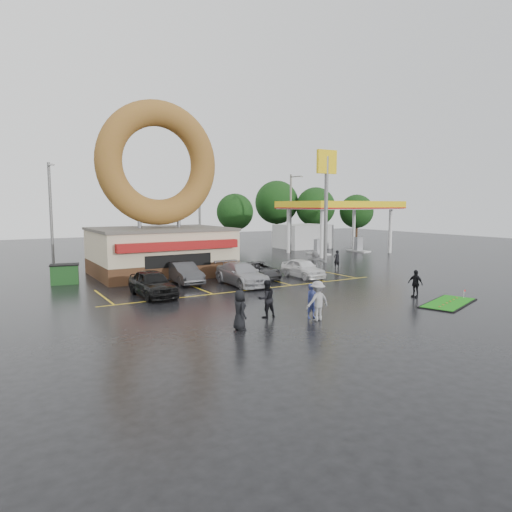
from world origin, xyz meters
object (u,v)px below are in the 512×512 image
car_grey (259,270)px  streetlight_left (51,213)px  streetlight_right (291,211)px  car_black (152,283)px  car_dgrey (184,273)px  person_blue (312,301)px  person_cameraman (415,284)px  car_silver (242,274)px  dumpster (65,274)px  donut_shop (160,218)px  car_white (303,268)px  putting_green (448,303)px  shell_sign (326,185)px  gas_station (323,220)px  streetlight_mid (200,212)px

car_grey → streetlight_left: bearing=139.7°
streetlight_right → car_black: (-22.41, -17.28, -3.99)m
car_dgrey → streetlight_right: bearing=37.9°
person_blue → person_cameraman: 8.46m
car_silver → dumpster: size_ratio=2.89×
donut_shop → car_white: bearing=-40.1°
car_black → putting_green: car_black is taller
car_black → person_cameraman: bearing=-33.2°
shell_sign → donut_shop: bearing=176.5°
streetlight_right → shell_sign: bearing=-106.8°
car_grey → person_blue: bearing=-103.7°
person_cameraman → gas_station: bearing=146.5°
streetlight_right → dumpster: size_ratio=5.00×
streetlight_mid → car_dgrey: streetlight_mid is taller
gas_station → car_white: 21.15m
donut_shop → shell_sign: donut_shop is taller
streetlight_right → car_dgrey: 23.94m
shell_sign → dumpster: bearing=179.7°
car_dgrey → person_blue: person_blue is taller
car_grey → person_cameraman: (4.43, -10.65, 0.19)m
gas_station → person_cameraman: (-13.03, -24.59, -2.88)m
car_black → streetlight_mid: bearing=55.9°
shell_sign → streetlight_right: size_ratio=1.18×
donut_shop → car_grey: size_ratio=2.99×
donut_shop → person_cameraman: donut_shop is taller
shell_sign → car_grey: 13.41m
car_black → car_dgrey: 4.75m
car_silver → dumpster: car_silver is taller
car_black → car_silver: bearing=4.7°
streetlight_mid → shell_sign: bearing=-44.7°
streetlight_mid → person_blue: bearing=-102.1°
shell_sign → person_cameraman: (-6.03, -15.65, -6.56)m
donut_shop → dumpster: size_ratio=7.50×
car_dgrey → car_white: 8.99m
gas_station → shell_sign: (-7.00, -8.94, 3.68)m
gas_station → putting_green: 29.94m
streetlight_mid → car_white: 15.83m
dumpster → streetlight_left: bearing=99.2°
gas_station → person_cameraman: gas_station is taller
streetlight_mid → car_grey: size_ratio=1.99×
gas_station → car_grey: 22.55m
gas_station → dumpster: bearing=-163.8°
person_cameraman → dumpster: (-17.22, 15.78, -0.17)m
gas_station → donut_shop: bearing=-160.9°
car_silver → car_black: bearing=-173.2°
gas_station → streetlight_right: size_ratio=1.52×
donut_shop → person_cameraman: size_ratio=8.21×
car_grey → streetlight_mid: bearing=89.5°
shell_sign → car_white: shell_sign is taller
person_cameraman → donut_shop: bearing=-154.7°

